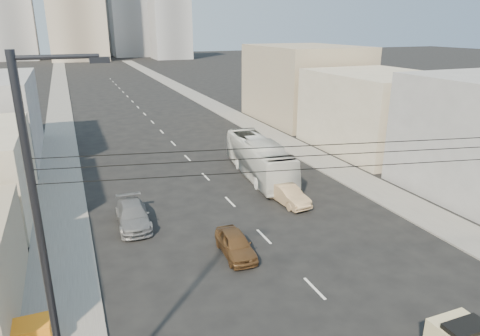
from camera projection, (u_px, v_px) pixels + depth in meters
sidewalk_left at (60, 104)px, 71.77m from camera, size 3.50×180.00×0.12m
sidewalk_right at (194, 96)px, 80.12m from camera, size 3.50×180.00×0.12m
lane_dashes at (148, 118)px, 61.01m from camera, size 0.15×104.00×0.01m
city_bus at (259, 158)px, 36.99m from camera, size 3.81×11.88×3.25m
sedan_brown at (235, 244)px, 24.40m from camera, size 1.75×4.02×1.35m
sedan_tan at (288, 195)px, 31.46m from camera, size 1.91×4.37×1.40m
sedan_grey at (133, 215)px, 27.99m from camera, size 2.17×5.00×1.43m
streetlamp_left at (48, 257)px, 11.83m from camera, size 2.36×0.25×12.00m
overhead_wires at (445, 150)px, 12.88m from camera, size 23.01×5.02×0.72m
crate_stack at (27, 336)px, 17.14m from camera, size 1.80×1.20×1.14m
bldg_right_mid at (377, 111)px, 44.68m from camera, size 11.00×14.00×8.00m
bldg_right_far at (304, 83)px, 58.62m from camera, size 12.00×16.00×10.00m
midrise_ne at (130, 7)px, 177.17m from camera, size 16.00×16.00×40.00m
midrise_nw at (11, 13)px, 158.10m from camera, size 15.00×15.00×34.00m
midrise_back at (96, 3)px, 185.47m from camera, size 18.00×18.00×44.00m
midrise_east at (170, 22)px, 165.74m from camera, size 14.00×14.00×28.00m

